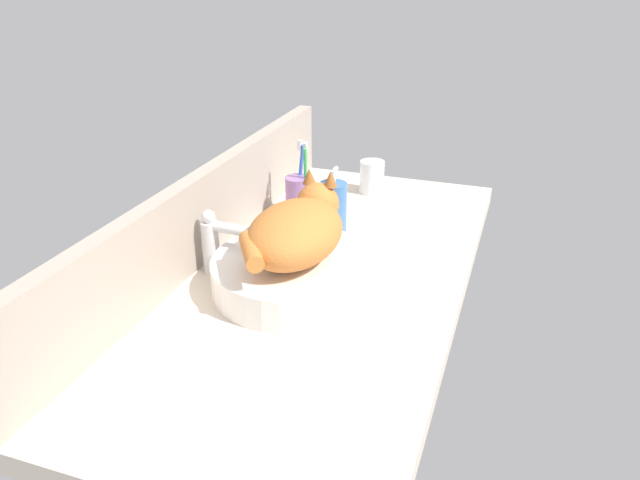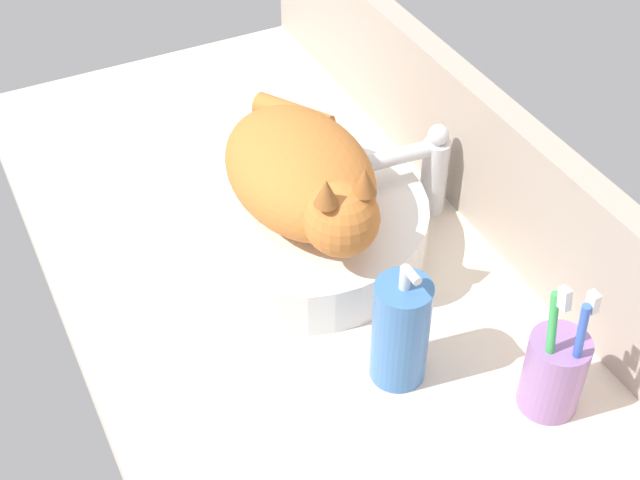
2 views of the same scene
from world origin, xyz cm
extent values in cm
cube|color=beige|center=(0.00, 0.00, -2.00)|extent=(124.33, 56.98, 4.00)
cube|color=#AD9E8E|center=(0.00, 26.69, 9.39)|extent=(124.33, 3.60, 18.79)
cylinder|color=white|center=(-8.09, 2.80, 3.25)|extent=(32.75, 32.75, 6.51)
ellipsoid|color=#CC7533|center=(-8.09, 2.80, 12.01)|extent=(25.54, 17.81, 11.00)
sphere|color=#CC7533|center=(3.78, 2.41, 13.51)|extent=(8.80, 8.80, 8.80)
cone|color=#995726|center=(4.85, 4.58, 18.91)|extent=(2.80, 2.80, 3.20)
cone|color=#995726|center=(4.70, 0.18, 18.91)|extent=(2.80, 2.80, 3.20)
cylinder|color=#CC7533|center=(-18.59, 6.97, 12.51)|extent=(11.00, 8.61, 3.20)
cylinder|color=silver|center=(-6.66, 21.89, 5.50)|extent=(3.60, 3.60, 11.00)
cylinder|color=silver|center=(-7.04, 16.91, 10.40)|extent=(2.94, 10.14, 2.20)
sphere|color=silver|center=(-6.66, 21.89, 12.20)|extent=(2.80, 2.80, 2.80)
cylinder|color=#3F72B2|center=(16.29, 3.19, 6.76)|extent=(6.30, 6.30, 13.53)
cylinder|color=silver|center=(16.29, 3.19, 14.93)|extent=(1.20, 1.20, 2.80)
cylinder|color=silver|center=(17.49, 3.19, 16.33)|extent=(2.20, 1.00, 1.00)
cylinder|color=#996BA8|center=(27.22, 15.70, 4.87)|extent=(6.56, 6.56, 9.74)
cylinder|color=blue|center=(29.25, 16.05, 8.90)|extent=(1.19, 2.58, 17.02)
cube|color=white|center=(29.25, 16.05, 17.40)|extent=(1.24, 1.03, 2.49)
cylinder|color=green|center=(27.69, 13.93, 8.90)|extent=(2.93, 1.44, 17.01)
cube|color=white|center=(27.69, 13.93, 17.40)|extent=(1.48, 0.88, 2.55)
camera|label=1|loc=(-107.31, -36.79, 61.29)|focal=35.00mm
camera|label=2|loc=(70.39, -33.51, 78.39)|focal=50.00mm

